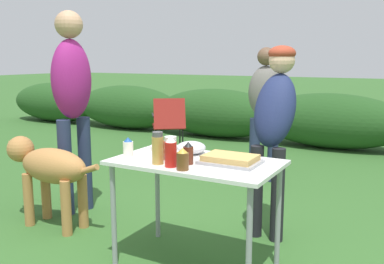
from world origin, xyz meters
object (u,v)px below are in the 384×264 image
object	(u,v)px
spice_jar	(158,148)
hot_sauce_bottle	(159,148)
camp_chair_green_behind_table	(169,122)
folding_table	(196,172)
mayo_bottle	(128,147)
standing_person_in_dark_puffer	(265,103)
standing_person_in_red_jacket	(72,93)
plate_stack	(164,148)
beer_bottle	(183,159)
dog	(48,168)
paper_cup_stack	(170,149)
standing_person_in_navy_coat	(274,118)
food_tray	(230,160)
mixing_bowl	(191,148)
ketchup_bottle	(171,152)
bbq_sauce_bottle	(189,153)

from	to	relation	value
spice_jar	hot_sauce_bottle	size ratio (longest dim) A/B	1.28
camp_chair_green_behind_table	folding_table	bearing A→B (deg)	-91.57
mayo_bottle	standing_person_in_dark_puffer	size ratio (longest dim) A/B	0.09
mayo_bottle	standing_person_in_red_jacket	size ratio (longest dim) A/B	0.07
plate_stack	beer_bottle	size ratio (longest dim) A/B	1.48
plate_stack	dog	xyz separation A→B (m)	(-1.06, -0.15, -0.26)
beer_bottle	standing_person_in_red_jacket	world-z (taller)	standing_person_in_red_jacket
paper_cup_stack	spice_jar	xyz separation A→B (m)	(-0.03, -0.11, 0.02)
paper_cup_stack	beer_bottle	xyz separation A→B (m)	(0.19, -0.17, -0.02)
beer_bottle	mayo_bottle	size ratio (longest dim) A/B	1.03
spice_jar	standing_person_in_navy_coat	distance (m)	1.07
food_tray	plate_stack	size ratio (longest dim) A/B	1.84
folding_table	mixing_bowl	xyz separation A→B (m)	(-0.13, 0.17, 0.12)
ketchup_bottle	standing_person_in_red_jacket	size ratio (longest dim) A/B	0.11
folding_table	camp_chair_green_behind_table	distance (m)	3.60
bbq_sauce_bottle	dog	bearing A→B (deg)	174.46
mixing_bowl	bbq_sauce_bottle	size ratio (longest dim) A/B	1.42
food_tray	standing_person_in_dark_puffer	size ratio (longest dim) A/B	0.24
food_tray	dog	size ratio (longest dim) A/B	0.36
food_tray	standing_person_in_navy_coat	size ratio (longest dim) A/B	0.25
camp_chair_green_behind_table	standing_person_in_red_jacket	bearing A→B (deg)	-113.58
beer_bottle	food_tray	bearing A→B (deg)	56.68
standing_person_in_dark_puffer	mixing_bowl	bearing A→B (deg)	-106.90
paper_cup_stack	folding_table	bearing A→B (deg)	29.35
bbq_sauce_bottle	paper_cup_stack	bearing A→B (deg)	171.70
folding_table	hot_sauce_bottle	distance (m)	0.29
paper_cup_stack	camp_chair_green_behind_table	size ratio (longest dim) A/B	0.20
food_tray	standing_person_in_red_jacket	size ratio (longest dim) A/B	0.21
ketchup_bottle	mayo_bottle	distance (m)	0.43
ketchup_bottle	bbq_sauce_bottle	bearing A→B (deg)	61.02
mixing_bowl	hot_sauce_bottle	distance (m)	0.29
paper_cup_stack	spice_jar	distance (m)	0.12
spice_jar	standing_person_in_dark_puffer	xyz separation A→B (m)	(-0.12, 2.38, 0.07)
paper_cup_stack	ketchup_bottle	distance (m)	0.16
standing_person_in_red_jacket	hot_sauce_bottle	bearing A→B (deg)	-100.14
dog	camp_chair_green_behind_table	world-z (taller)	camp_chair_green_behind_table
plate_stack	ketchup_bottle	world-z (taller)	ketchup_bottle
mixing_bowl	standing_person_in_dark_puffer	size ratio (longest dim) A/B	0.14
standing_person_in_navy_coat	mixing_bowl	bearing A→B (deg)	-120.46
food_tray	standing_person_in_red_jacket	bearing A→B (deg)	168.14
bbq_sauce_bottle	mayo_bottle	size ratio (longest dim) A/B	1.10
spice_jar	standing_person_in_navy_coat	bearing A→B (deg)	64.97
standing_person_in_navy_coat	bbq_sauce_bottle	bearing A→B (deg)	-103.76
standing_person_in_dark_puffer	standing_person_in_red_jacket	bearing A→B (deg)	-144.82
hot_sauce_bottle	food_tray	bearing A→B (deg)	16.55
spice_jar	hot_sauce_bottle	world-z (taller)	spice_jar
standing_person_in_red_jacket	camp_chair_green_behind_table	distance (m)	2.70
dog	camp_chair_green_behind_table	distance (m)	2.98
mixing_bowl	paper_cup_stack	distance (m)	0.25
bbq_sauce_bottle	spice_jar	size ratio (longest dim) A/B	0.70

